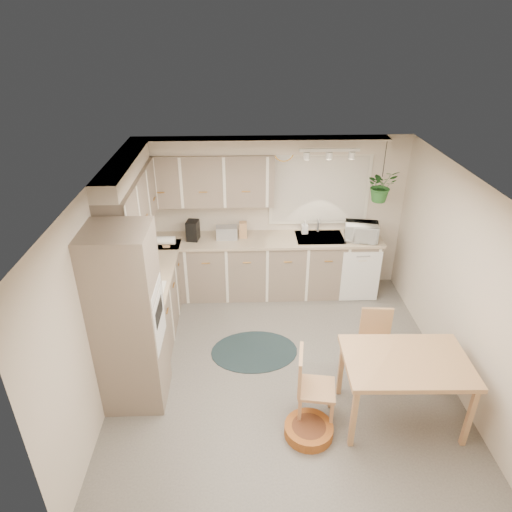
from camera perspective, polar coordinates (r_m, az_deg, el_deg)
name	(u,v)px	position (r m, az deg, el deg)	size (l,w,h in m)	color
floor	(282,369)	(5.85, 3.22, -13.91)	(4.20, 4.20, 0.00)	slate
ceiling	(288,184)	(4.61, 4.01, 8.95)	(4.20, 4.20, 0.00)	white
wall_back	(272,214)	(6.99, 2.02, 5.22)	(4.00, 0.04, 2.40)	beige
wall_front	(311,442)	(3.53, 6.85, -22.04)	(4.00, 0.04, 2.40)	beige
wall_left	(104,290)	(5.33, -18.43, -4.05)	(0.04, 4.20, 2.40)	beige
wall_right	(460,283)	(5.67, 24.16, -3.15)	(0.04, 4.20, 2.40)	beige
base_cab_left	(152,302)	(6.37, -12.87, -5.64)	(0.60, 1.85, 0.90)	gray
base_cab_back	(260,267)	(7.04, 0.46, -1.38)	(3.60, 0.60, 0.90)	gray
counter_left	(149,272)	(6.12, -13.23, -1.97)	(0.64, 1.89, 0.04)	tan
counter_back	(260,240)	(6.82, 0.48, 2.03)	(3.64, 0.64, 0.04)	tan
oven_stack	(128,320)	(5.02, -15.65, -7.76)	(0.65, 0.65, 2.10)	gray
wall_oven_face	(159,320)	(4.96, -12.03, -7.81)	(0.02, 0.56, 0.58)	white
upper_cab_left	(132,204)	(5.88, -15.27, 6.31)	(0.35, 2.00, 0.75)	gray
upper_cab_back	(204,179)	(6.62, -6.58, 9.49)	(2.00, 0.35, 0.75)	gray
soffit_left	(125,166)	(5.74, -16.11, 10.70)	(0.30, 2.00, 0.20)	beige
soffit_back	(260,145)	(6.49, 0.47, 13.68)	(3.60, 0.30, 0.20)	beige
cooktop	(141,294)	(5.63, -14.15, -4.65)	(0.52, 0.58, 0.02)	white
range_hood	(135,261)	(5.41, -14.91, -0.58)	(0.40, 0.60, 0.14)	white
window_blinds	(320,190)	(6.90, 7.96, 8.22)	(1.40, 0.02, 1.00)	white
window_frame	(320,189)	(6.91, 7.95, 8.25)	(1.50, 0.02, 1.10)	silver
sink	(319,240)	(6.93, 7.94, 2.01)	(0.70, 0.48, 0.10)	#A6A8AE
dishwasher_front	(360,277)	(7.01, 12.93, -2.56)	(0.58, 0.01, 0.83)	white
track_light_bar	(330,150)	(6.20, 9.18, 12.95)	(0.80, 0.04, 0.04)	white
wall_clock	(284,151)	(6.66, 3.51, 12.94)	(0.30, 0.30, 0.03)	gold
dining_table	(401,389)	(5.24, 17.71, -15.59)	(1.27, 0.85, 0.80)	tan
chair_left	(317,387)	(5.03, 7.61, -15.91)	(0.40, 0.40, 0.86)	tan
chair_back	(377,346)	(5.69, 14.84, -10.85)	(0.39, 0.39, 0.84)	tan
braided_rug	(254,351)	(6.08, -0.22, -11.82)	(1.13, 0.85, 0.01)	black
pet_bed	(309,430)	(5.12, 6.59, -20.80)	(0.51, 0.51, 0.12)	#9F541F
microwave	(361,230)	(6.88, 13.05, 3.20)	(0.48, 0.27, 0.32)	white
soap_bottle	(305,231)	(6.99, 6.09, 3.18)	(0.09, 0.21, 0.10)	white
hanging_plant	(381,189)	(6.71, 15.33, 8.08)	(0.41, 0.46, 0.36)	#265D25
coffee_maker	(193,230)	(6.79, -7.90, 3.20)	(0.17, 0.20, 0.30)	black
toaster	(227,233)	(6.79, -3.69, 2.94)	(0.31, 0.18, 0.19)	#A6A8AE
knife_block	(243,230)	(6.80, -1.63, 3.29)	(0.11, 0.11, 0.25)	tan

